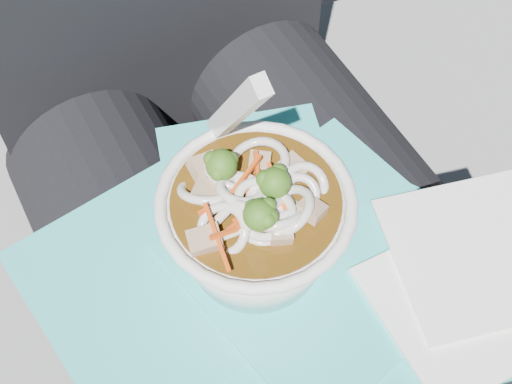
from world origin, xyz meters
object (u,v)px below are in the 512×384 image
stone_ledge (223,298)px  udon_bowl (256,220)px  person_body (238,198)px  lap (287,290)px  plastic_bag (286,269)px

stone_ledge → udon_bowl: size_ratio=5.25×
person_body → udon_bowl: 0.16m
person_body → udon_bowl: (-0.03, -0.09, 0.12)m
stone_ledge → person_body: bearing=-90.0°
person_body → lap: bearing=-90.0°
stone_ledge → udon_bowl: bearing=-102.1°
lap → plastic_bag: 0.10m
lap → plastic_bag: bearing=-128.2°
lap → udon_bowl: 0.15m
stone_ledge → plastic_bag: (-0.02, -0.17, 0.39)m
lap → person_body: person_body is taller
lap → udon_bowl: size_ratio=2.52×
stone_ledge → person_body: 0.33m
stone_ledge → udon_bowl: (-0.03, -0.15, 0.45)m
stone_ledge → lap: (0.00, -0.15, 0.30)m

